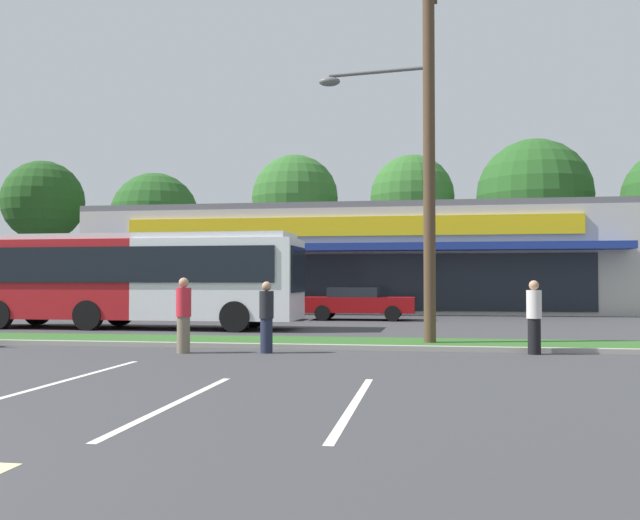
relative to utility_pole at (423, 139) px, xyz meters
The scene contains 18 objects.
grass_median 8.05m from the utility_pole, behind, with size 56.00×2.20×0.12m, color #2D5B23.
curb_lip 8.10m from the utility_pole, behind, with size 56.00×0.24×0.12m, color #99968C.
parking_stripe_2 10.16m from the utility_pole, 131.85° to the right, with size 0.12×4.80×0.01m, color silver.
parking_stripe_3 10.59m from the utility_pole, 110.58° to the right, with size 0.12×4.80×0.01m, color silver.
parking_stripe_4 9.88m from the utility_pole, 95.82° to the right, with size 0.12×4.80×0.01m, color silver.
storefront_building 23.55m from the utility_pole, 99.66° to the left, with size 27.94×15.08×5.55m.
tree_far_left 39.87m from the utility_pole, 133.49° to the left, with size 5.81×5.81×10.27m.
tree_left 35.39m from the utility_pole, 122.98° to the left, with size 6.21×6.21×9.32m.
tree_mid_left 34.44m from the utility_pole, 106.41° to the left, with size 6.37×6.37×10.92m.
tree_mid 32.35m from the utility_pole, 91.98° to the left, with size 5.92×5.92×10.57m.
tree_mid_right 33.15m from the utility_pole, 77.31° to the left, with size 7.88×7.88×11.43m.
utility_pole is the anchor object (origin of this frame).
city_bus 12.01m from the utility_pole, 152.45° to the left, with size 12.04×2.77×3.25m.
car_1 12.83m from the utility_pole, 103.74° to the left, with size 4.64×1.86×1.36m.
car_2 14.36m from the utility_pole, 125.92° to the left, with size 4.14×1.97×1.36m.
pedestrian_near_bench 6.01m from the utility_pole, 150.21° to the right, with size 0.33×0.33×1.64m.
pedestrian_by_pole 5.22m from the utility_pole, 28.97° to the right, with size 0.34×0.34×1.66m.
pedestrian_mid 7.34m from the utility_pole, 156.66° to the right, with size 0.35×0.35×1.72m.
Camera 1 is at (6.34, -3.97, 1.66)m, focal length 39.44 mm.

